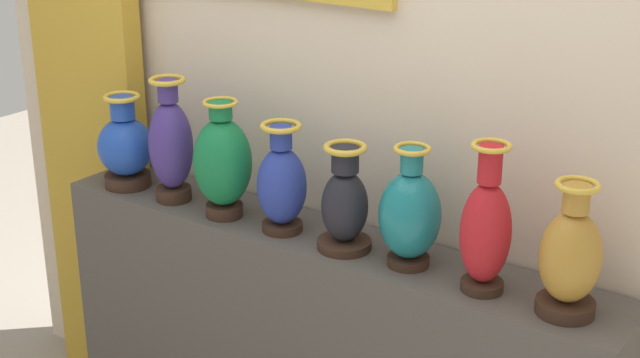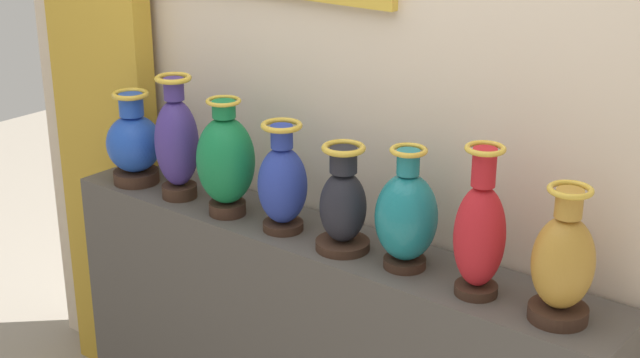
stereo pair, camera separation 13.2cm
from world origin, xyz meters
name	(u,v)px [view 2 (the right image)]	position (x,y,z in m)	size (l,w,h in m)	color
back_wall	(360,87)	(-0.01, 0.21, 1.36)	(3.14, 0.14, 2.70)	beige
curtain_gold	(105,118)	(-1.10, 0.09, 1.09)	(0.49, 0.08, 2.18)	gold
vase_sapphire	(134,144)	(-0.78, -0.04, 1.09)	(0.19, 0.19, 0.32)	#382319
vase_indigo	(177,143)	(-0.56, -0.05, 1.14)	(0.14, 0.14, 0.41)	#382319
vase_emerald	(226,161)	(-0.33, -0.05, 1.13)	(0.18, 0.18, 0.38)	#382319
vase_cobalt	(282,183)	(-0.11, -0.04, 1.10)	(0.15, 0.15, 0.34)	#382319
vase_onyx	(343,205)	(0.11, -0.04, 1.09)	(0.16, 0.16, 0.32)	#382319
vase_teal	(406,216)	(0.32, -0.02, 1.10)	(0.17, 0.17, 0.35)	#382319
vase_crimson	(480,233)	(0.56, -0.04, 1.12)	(0.13, 0.13, 0.41)	#382319
vase_ochre	(563,264)	(0.78, -0.03, 1.10)	(0.15, 0.15, 0.35)	#382319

